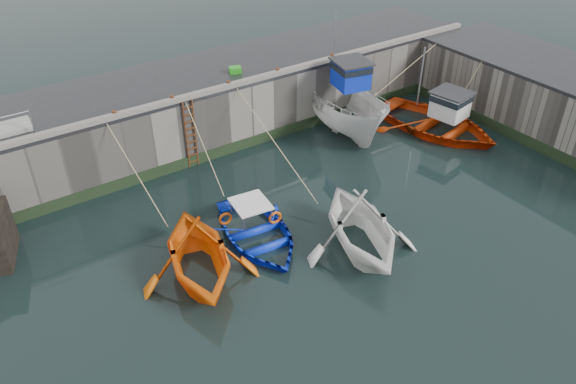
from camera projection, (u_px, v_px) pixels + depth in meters
ground at (374, 272)px, 19.54m from camera, size 120.00×120.00×0.00m
quay_back at (204, 104)px, 27.19m from camera, size 30.00×5.00×3.00m
quay_right at (568, 104)px, 27.15m from camera, size 5.00×15.00×3.00m
road_back at (202, 73)px, 26.30m from camera, size 30.00×5.00×0.16m
kerb_back at (226, 87)px, 24.60m from camera, size 30.00×0.30×0.20m
algae_back at (232, 148)px, 26.17m from camera, size 30.00×0.08×0.50m
algae_right at (529, 141)px, 26.68m from camera, size 0.08×15.00×0.50m
ladder at (191, 135)px, 24.45m from camera, size 0.51×0.08×3.20m
boat_near_white at (200, 275)px, 19.41m from camera, size 5.39×5.87×2.60m
boat_near_white_rope at (148, 210)px, 22.54m from camera, size 0.04×4.94×3.10m
boat_near_blue at (257, 238)px, 21.07m from camera, size 4.06×5.27×1.01m
boat_near_blue_rope at (204, 186)px, 24.00m from camera, size 0.04×4.45×3.10m
boat_near_blacktrim at (359, 248)px, 20.62m from camera, size 5.76×6.20×2.67m
boat_near_blacktrim_rope at (275, 179)px, 24.42m from camera, size 0.04×6.71×3.10m
boat_far_white at (343, 106)px, 27.72m from camera, size 4.19×7.68×5.81m
boat_far_orange at (437, 123)px, 27.87m from camera, size 5.75×7.22×4.34m
fish_crate at (235, 70)px, 26.08m from camera, size 0.66×0.60×0.27m
railing at (9, 128)px, 21.20m from camera, size 1.60×1.05×1.00m
bollard_a at (115, 114)px, 22.31m from camera, size 0.18×0.18×0.28m
bollard_b at (172, 99)px, 23.48m from camera, size 0.18×0.18×0.28m
bollard_c at (229, 84)px, 24.73m from camera, size 0.18×0.18×0.28m
bollard_d at (278, 71)px, 25.95m from camera, size 0.18×0.18×0.28m
bollard_e at (332, 57)px, 27.44m from camera, size 0.18×0.18×0.28m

